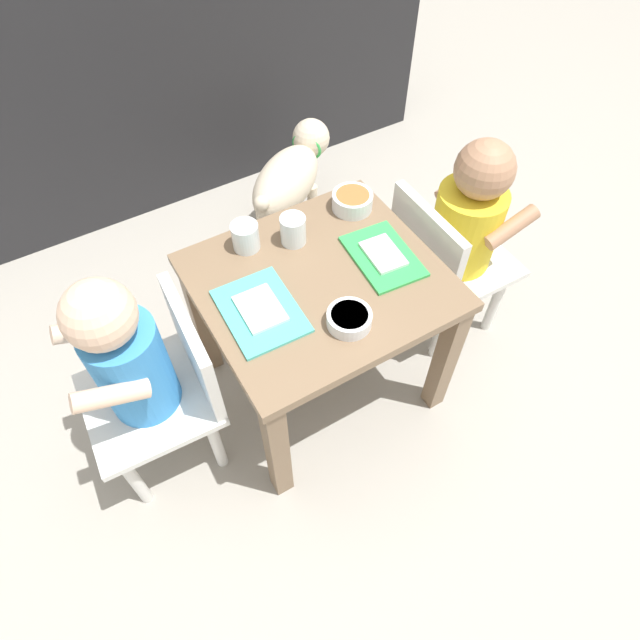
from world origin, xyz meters
TOP-DOWN VIEW (x-y plane):
  - ground_plane at (0.00, 0.00)m, footprint 7.00×7.00m
  - kitchen_cabinet_back at (0.00, 1.10)m, footprint 1.95×0.32m
  - dining_table at (0.00, 0.00)m, footprint 0.53×0.48m
  - seated_child_left at (-0.43, 0.02)m, footprint 0.29×0.29m
  - seated_child_right at (0.43, 0.01)m, footprint 0.28×0.28m
  - dog at (0.25, 0.62)m, footprint 0.41×0.34m
  - food_tray_left at (-0.16, -0.02)m, footprint 0.16×0.21m
  - food_tray_right at (0.16, -0.02)m, footprint 0.15×0.20m
  - water_cup_left at (0.01, 0.13)m, footprint 0.06×0.06m
  - water_cup_right at (-0.10, 0.17)m, footprint 0.06×0.06m
  - veggie_bowl_far at (-0.01, -0.14)m, footprint 0.09×0.09m
  - veggie_bowl_near at (0.19, 0.16)m, footprint 0.10×0.10m

SIDE VIEW (x-z plane):
  - ground_plane at x=0.00m, z-range 0.00..0.00m
  - dog at x=0.25m, z-range 0.05..0.36m
  - dining_table at x=0.00m, z-range 0.13..0.57m
  - seated_child_right at x=0.43m, z-range 0.08..0.70m
  - seated_child_left at x=-0.43m, z-range 0.07..0.72m
  - food_tray_left at x=-0.16m, z-range 0.43..0.45m
  - food_tray_right at x=0.16m, z-range 0.43..0.45m
  - veggie_bowl_far at x=-0.01m, z-range 0.44..0.47m
  - veggie_bowl_near at x=0.19m, z-range 0.44..0.48m
  - water_cup_right at x=-0.10m, z-range 0.43..0.50m
  - water_cup_left at x=0.01m, z-range 0.43..0.50m
  - kitchen_cabinet_back at x=0.00m, z-range 0.00..0.97m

